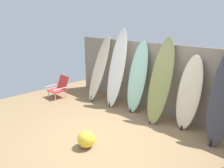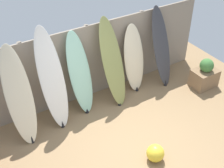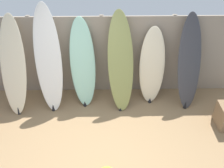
{
  "view_description": "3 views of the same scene",
  "coord_description": "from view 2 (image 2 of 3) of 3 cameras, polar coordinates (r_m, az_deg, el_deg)",
  "views": [
    {
      "loc": [
        3.09,
        -2.68,
        2.38
      ],
      "look_at": [
        -0.23,
        0.57,
        1.0
      ],
      "focal_mm": 35.0,
      "sensor_mm": 36.0,
      "label": 1
    },
    {
      "loc": [
        -2.66,
        -3.38,
        4.68
      ],
      "look_at": [
        -0.09,
        0.84,
        1.05
      ],
      "focal_mm": 50.0,
      "sensor_mm": 36.0,
      "label": 2
    },
    {
      "loc": [
        0.13,
        -2.63,
        3.68
      ],
      "look_at": [
        0.19,
        0.88,
        1.0
      ],
      "focal_mm": 40.0,
      "sensor_mm": 36.0,
      "label": 3
    }
  ],
  "objects": [
    {
      "name": "surfboard_cream_4",
      "position": [
        7.36,
        4.03,
        4.63
      ],
      "size": [
        0.53,
        0.45,
        1.66
      ],
      "color": "beige",
      "rests_on": "ground"
    },
    {
      "name": "ground",
      "position": [
        6.36,
        4.71,
        -11.26
      ],
      "size": [
        7.68,
        7.68,
        0.0
      ],
      "primitive_type": "plane",
      "color": "#8E704C"
    },
    {
      "name": "surfboard_seafoam_2",
      "position": [
        6.68,
        -5.88,
        1.85
      ],
      "size": [
        0.57,
        0.63,
        1.86
      ],
      "color": "#9ED6BC",
      "rests_on": "ground"
    },
    {
      "name": "surfboard_olive_3",
      "position": [
        6.87,
        0.15,
        3.84
      ],
      "size": [
        0.61,
        0.79,
        2.0
      ],
      "color": "olive",
      "rests_on": "ground"
    },
    {
      "name": "planter_box",
      "position": [
        8.0,
        16.58,
        1.56
      ],
      "size": [
        0.61,
        0.45,
        0.77
      ],
      "color": "#846647",
      "rests_on": "ground"
    },
    {
      "name": "surfboard_cream_0",
      "position": [
        6.22,
        -16.61,
        -2.25
      ],
      "size": [
        0.56,
        0.82,
        1.94
      ],
      "color": "beige",
      "rests_on": "ground"
    },
    {
      "name": "surfboard_white_1",
      "position": [
        6.32,
        -10.88,
        0.73
      ],
      "size": [
        0.56,
        0.69,
        2.16
      ],
      "color": "white",
      "rests_on": "ground"
    },
    {
      "name": "surfboard_charcoal_5",
      "position": [
        7.63,
        9.02,
        6.6
      ],
      "size": [
        0.56,
        0.74,
        1.93
      ],
      "color": "#38383D",
      "rests_on": "ground"
    },
    {
      "name": "fence_back",
      "position": [
        7.1,
        -4.31,
        4.03
      ],
      "size": [
        6.08,
        0.11,
        1.8
      ],
      "color": "gray",
      "rests_on": "ground"
    },
    {
      "name": "beach_ball",
      "position": [
        6.04,
        7.93,
        -12.41
      ],
      "size": [
        0.34,
        0.34,
        0.34
      ],
      "primitive_type": "sphere",
      "color": "yellow",
      "rests_on": "ground"
    }
  ]
}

